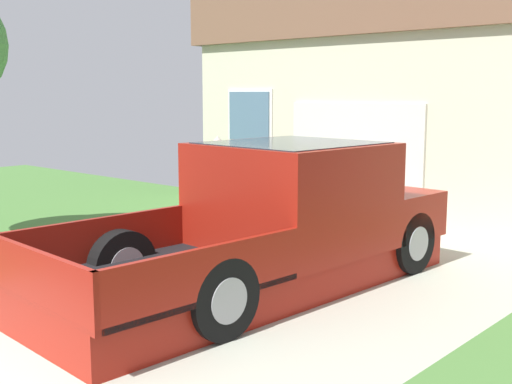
{
  "coord_description": "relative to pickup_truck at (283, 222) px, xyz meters",
  "views": [
    {
      "loc": [
        5.01,
        -1.53,
        2.3
      ],
      "look_at": [
        -0.83,
        4.93,
        0.97
      ],
      "focal_mm": 45.51,
      "sensor_mm": 36.0,
      "label": 1
    }
  ],
  "objects": [
    {
      "name": "pickup_truck",
      "position": [
        0.0,
        0.0,
        0.0
      ],
      "size": [
        2.22,
        5.47,
        1.72
      ],
      "rotation": [
        0.0,
        0.0,
        -0.05
      ],
      "color": "maroon",
      "rests_on": "ground"
    },
    {
      "name": "wheeled_trash_bin",
      "position": [
        -3.4,
        3.05,
        -0.2
      ],
      "size": [
        0.6,
        0.72,
        1.03
      ],
      "color": "#424247",
      "rests_on": "ground"
    },
    {
      "name": "handbag",
      "position": [
        -1.61,
        0.02,
        -0.61
      ],
      "size": [
        0.32,
        0.22,
        0.45
      ],
      "color": "beige",
      "rests_on": "ground"
    },
    {
      "name": "house_with_garage",
      "position": [
        -0.55,
        7.45,
        1.52
      ],
      "size": [
        10.68,
        7.1,
        4.48
      ],
      "color": "beige",
      "rests_on": "ground"
    },
    {
      "name": "person_with_hat",
      "position": [
        -1.42,
        0.31,
        0.24
      ],
      "size": [
        0.5,
        0.5,
        1.73
      ],
      "rotation": [
        0.0,
        0.0,
        -0.24
      ],
      "color": "#333842",
      "rests_on": "ground"
    }
  ]
}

